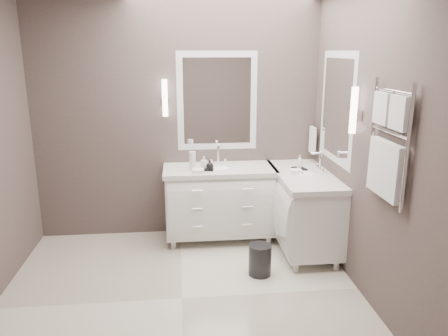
{
  "coord_description": "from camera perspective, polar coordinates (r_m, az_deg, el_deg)",
  "views": [
    {
      "loc": [
        0.02,
        -3.42,
        2.1
      ],
      "look_at": [
        0.44,
        0.7,
        0.98
      ],
      "focal_mm": 35.0,
      "sensor_mm": 36.0,
      "label": 1
    }
  ],
  "objects": [
    {
      "name": "amenity_tray_right",
      "position": [
        4.79,
        9.81,
        -0.13
      ],
      "size": [
        0.16,
        0.18,
        0.02
      ],
      "primitive_type": "cube",
      "rotation": [
        0.0,
        0.0,
        0.28
      ],
      "color": "black",
      "rests_on": "vanity_right"
    },
    {
      "name": "soap_bottle_a",
      "position": [
        4.72,
        -2.64,
        0.77
      ],
      "size": [
        0.08,
        0.08,
        0.13
      ],
      "primitive_type": "imported",
      "rotation": [
        0.0,
        0.0,
        -0.38
      ],
      "color": "white",
      "rests_on": "amenity_tray_back"
    },
    {
      "name": "amenity_tray_back",
      "position": [
        4.72,
        -2.25,
        -0.16
      ],
      "size": [
        0.16,
        0.13,
        0.02
      ],
      "primitive_type": "cube",
      "rotation": [
        0.0,
        0.0,
        -0.17
      ],
      "color": "black",
      "rests_on": "vanity_back"
    },
    {
      "name": "wall_back",
      "position": [
        4.98,
        -6.1,
        6.33
      ],
      "size": [
        3.2,
        0.01,
        2.7
      ],
      "primitive_type": "cube",
      "color": "#4B3E3C",
      "rests_on": "floor"
    },
    {
      "name": "floor",
      "position": [
        4.01,
        -5.52,
        -16.64
      ],
      "size": [
        3.2,
        3.0,
        0.01
      ],
      "primitive_type": "cube",
      "color": "beige",
      "rests_on": "ground"
    },
    {
      "name": "mirror_right",
      "position": [
        4.53,
        14.52,
        7.64
      ],
      "size": [
        0.02,
        0.9,
        1.1
      ],
      "color": "white",
      "rests_on": "wall_right"
    },
    {
      "name": "vanity_back",
      "position": [
        4.93,
        -0.58,
        -4.03
      ],
      "size": [
        1.24,
        0.59,
        0.97
      ],
      "color": "white",
      "rests_on": "floor"
    },
    {
      "name": "wall_front",
      "position": [
        2.05,
        -6.0,
        -6.43
      ],
      "size": [
        3.2,
        0.01,
        2.7
      ],
      "primitive_type": "cube",
      "color": "#4B3E3C",
      "rests_on": "floor"
    },
    {
      "name": "sconce_right",
      "position": [
        3.97,
        16.58,
        7.12
      ],
      "size": [
        0.06,
        0.06,
        0.4
      ],
      "color": "white",
      "rests_on": "wall_right"
    },
    {
      "name": "soap_bottle_b",
      "position": [
        4.68,
        -1.87,
        0.46
      ],
      "size": [
        0.09,
        0.09,
        0.1
      ],
      "primitive_type": "imported",
      "rotation": [
        0.0,
        0.0,
        -0.2
      ],
      "color": "black",
      "rests_on": "amenity_tray_back"
    },
    {
      "name": "wall_right",
      "position": [
        3.84,
        18.64,
        3.02
      ],
      "size": [
        0.01,
        3.0,
        2.7
      ],
      "primitive_type": "cube",
      "color": "#4B3E3C",
      "rests_on": "floor"
    },
    {
      "name": "mirror_back",
      "position": [
        4.95,
        -0.9,
        8.7
      ],
      "size": [
        0.9,
        0.02,
        1.1
      ],
      "color": "white",
      "rests_on": "wall_back"
    },
    {
      "name": "soap_bottle_c",
      "position": [
        4.77,
        9.85,
        0.83
      ],
      "size": [
        0.07,
        0.07,
        0.14
      ],
      "primitive_type": "imported",
      "rotation": [
        0.0,
        0.0,
        -0.43
      ],
      "color": "white",
      "rests_on": "amenity_tray_right"
    },
    {
      "name": "towel_ladder",
      "position": [
        3.46,
        20.56,
        2.3
      ],
      "size": [
        0.06,
        0.58,
        0.9
      ],
      "color": "white",
      "rests_on": "wall_right"
    },
    {
      "name": "sconce_back",
      "position": [
        4.87,
        -7.73,
        8.96
      ],
      "size": [
        0.06,
        0.06,
        0.4
      ],
      "color": "white",
      "rests_on": "wall_back"
    },
    {
      "name": "waste_bin",
      "position": [
        4.31,
        4.71,
        -11.86
      ],
      "size": [
        0.25,
        0.25,
        0.3
      ],
      "primitive_type": "cylinder",
      "rotation": [
        0.0,
        0.0,
        -0.18
      ],
      "color": "black",
      "rests_on": "floor"
    },
    {
      "name": "towel_bar_corner",
      "position": [
        5.11,
        11.5,
        3.67
      ],
      "size": [
        0.03,
        0.22,
        0.3
      ],
      "color": "white",
      "rests_on": "wall_right"
    },
    {
      "name": "water_bottle",
      "position": [
        4.71,
        -4.14,
        0.93
      ],
      "size": [
        0.09,
        0.09,
        0.2
      ],
      "primitive_type": "cylinder",
      "rotation": [
        0.0,
        0.0,
        -0.38
      ],
      "color": "silver",
      "rests_on": "vanity_back"
    },
    {
      "name": "vanity_right",
      "position": [
        4.79,
        10.31,
        -4.87
      ],
      "size": [
        0.59,
        1.24,
        0.97
      ],
      "color": "white",
      "rests_on": "floor"
    }
  ]
}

